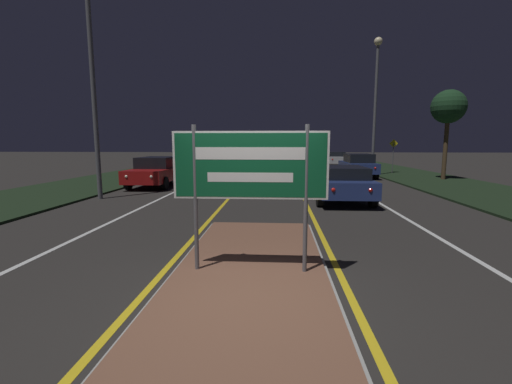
{
  "coord_description": "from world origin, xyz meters",
  "views": [
    {
      "loc": [
        0.44,
        -4.63,
        2.18
      ],
      "look_at": [
        0.0,
        2.29,
        1.19
      ],
      "focal_mm": 24.0,
      "sensor_mm": 36.0,
      "label": 1
    }
  ],
  "objects": [
    {
      "name": "edge_line_white_left",
      "position": [
        -7.2,
        25.0,
        0.0
      ],
      "size": [
        0.1,
        70.0,
        0.01
      ],
      "color": "silver",
      "rests_on": "ground_plane"
    },
    {
      "name": "edge_line_white_right",
      "position": [
        7.2,
        25.0,
        0.0
      ],
      "size": [
        0.1,
        70.0,
        0.01
      ],
      "color": "silver",
      "rests_on": "ground_plane"
    },
    {
      "name": "lane_line_white_left",
      "position": [
        -4.2,
        25.0,
        0.0
      ],
      "size": [
        0.12,
        70.0,
        0.01
      ],
      "color": "silver",
      "rests_on": "ground_plane"
    },
    {
      "name": "warning_sign",
      "position": [
        8.68,
        20.5,
        1.52
      ],
      "size": [
        0.6,
        0.06,
        2.39
      ],
      "color": "#56565B",
      "rests_on": "verge_right"
    },
    {
      "name": "car_approaching_0",
      "position": [
        -5.76,
        12.54,
        0.77
      ],
      "size": [
        1.99,
        4.55,
        1.48
      ],
      "color": "maroon",
      "rests_on": "ground_plane"
    },
    {
      "name": "highway_sign",
      "position": [
        0.0,
        0.78,
        1.76
      ],
      "size": [
        2.48,
        0.07,
        2.37
      ],
      "color": "#56565B",
      "rests_on": "median_island"
    },
    {
      "name": "streetlight_left_near",
      "position": [
        -6.58,
        8.37,
        6.4
      ],
      "size": [
        0.44,
        0.44,
        10.98
      ],
      "color": "#56565B",
      "rests_on": "ground_plane"
    },
    {
      "name": "centre_line_yellow_right",
      "position": [
        1.5,
        25.0,
        0.0
      ],
      "size": [
        0.12,
        70.0,
        0.01
      ],
      "color": "gold",
      "rests_on": "ground_plane"
    },
    {
      "name": "verge_left",
      "position": [
        -9.5,
        20.0,
        0.04
      ],
      "size": [
        5.0,
        100.0,
        0.08
      ],
      "color": "black",
      "rests_on": "ground_plane"
    },
    {
      "name": "centre_line_yellow_left",
      "position": [
        -1.5,
        25.0,
        0.0
      ],
      "size": [
        0.12,
        70.0,
        0.01
      ],
      "color": "gold",
      "rests_on": "ground_plane"
    },
    {
      "name": "median_island",
      "position": [
        0.0,
        0.79,
        0.04
      ],
      "size": [
        2.62,
        6.92,
        0.1
      ],
      "color": "#999993",
      "rests_on": "ground_plane"
    },
    {
      "name": "car_receding_1",
      "position": [
        5.63,
        17.88,
        0.8
      ],
      "size": [
        1.87,
        4.31,
        1.52
      ],
      "color": "navy",
      "rests_on": "ground_plane"
    },
    {
      "name": "streetlight_right_near",
      "position": [
        6.69,
        18.41,
        5.65
      ],
      "size": [
        0.52,
        0.52,
        8.79
      ],
      "color": "#56565B",
      "rests_on": "ground_plane"
    },
    {
      "name": "ground_plane",
      "position": [
        0.0,
        0.0,
        0.0
      ],
      "size": [
        160.0,
        160.0,
        0.0
      ],
      "primitive_type": "plane",
      "color": "#282623"
    },
    {
      "name": "car_receding_0",
      "position": [
        2.82,
        8.44,
        0.72
      ],
      "size": [
        2.03,
        4.31,
        1.33
      ],
      "color": "navy",
      "rests_on": "ground_plane"
    },
    {
      "name": "roadside_palm_right",
      "position": [
        10.21,
        16.12,
        4.2
      ],
      "size": [
        1.91,
        1.91,
        5.14
      ],
      "color": "#4C3823",
      "rests_on": "verge_right"
    },
    {
      "name": "car_approaching_2",
      "position": [
        -5.59,
        32.02,
        0.79
      ],
      "size": [
        2.04,
        4.34,
        1.48
      ],
      "color": "maroon",
      "rests_on": "ground_plane"
    },
    {
      "name": "verge_right",
      "position": [
        9.5,
        20.0,
        0.04
      ],
      "size": [
        5.0,
        100.0,
        0.08
      ],
      "color": "black",
      "rests_on": "ground_plane"
    },
    {
      "name": "car_receding_2",
      "position": [
        5.95,
        28.93,
        0.75
      ],
      "size": [
        1.91,
        4.46,
        1.38
      ],
      "color": "#B7B7BC",
      "rests_on": "ground_plane"
    },
    {
      "name": "car_receding_3",
      "position": [
        2.83,
        37.61,
        0.77
      ],
      "size": [
        1.87,
        4.34,
        1.42
      ],
      "color": "black",
      "rests_on": "ground_plane"
    },
    {
      "name": "lane_line_white_right",
      "position": [
        4.2,
        25.0,
        0.0
      ],
      "size": [
        0.12,
        70.0,
        0.01
      ],
      "color": "silver",
      "rests_on": "ground_plane"
    },
    {
      "name": "car_approaching_1",
      "position": [
        -2.36,
        23.09,
        0.78
      ],
      "size": [
        1.88,
        4.4,
        1.46
      ],
      "color": "maroon",
      "rests_on": "ground_plane"
    }
  ]
}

